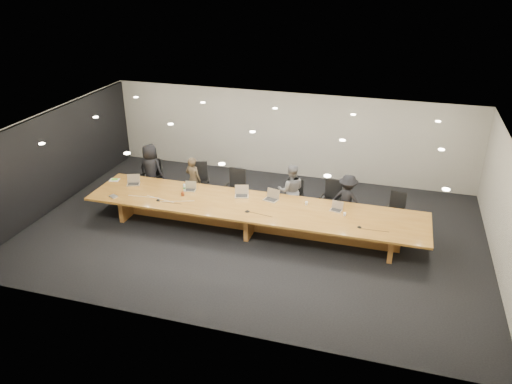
% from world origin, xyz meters
% --- Properties ---
extents(ground, '(12.00, 12.00, 0.00)m').
position_xyz_m(ground, '(0.00, 0.00, 0.00)').
color(ground, black).
rests_on(ground, ground).
extents(back_wall, '(12.00, 0.02, 2.80)m').
position_xyz_m(back_wall, '(0.00, 4.00, 1.40)').
color(back_wall, beige).
rests_on(back_wall, ground).
extents(left_wall_panel, '(0.08, 7.84, 2.74)m').
position_xyz_m(left_wall_panel, '(-5.94, 0.00, 1.37)').
color(left_wall_panel, black).
rests_on(left_wall_panel, ground).
extents(conference_table, '(9.00, 1.80, 0.75)m').
position_xyz_m(conference_table, '(0.00, 0.00, 0.52)').
color(conference_table, brown).
rests_on(conference_table, ground).
extents(chair_far_left, '(0.71, 0.71, 1.15)m').
position_xyz_m(chair_far_left, '(-3.62, 1.29, 0.58)').
color(chair_far_left, black).
rests_on(chair_far_left, ground).
extents(chair_left, '(0.77, 0.77, 1.19)m').
position_xyz_m(chair_left, '(-2.06, 1.29, 0.59)').
color(chair_left, black).
rests_on(chair_left, ground).
extents(chair_mid_left, '(0.60, 0.60, 1.17)m').
position_xyz_m(chair_mid_left, '(-0.89, 1.18, 0.58)').
color(chair_mid_left, black).
rests_on(chair_mid_left, ground).
extents(chair_mid_right, '(0.57, 0.57, 1.00)m').
position_xyz_m(chair_mid_right, '(0.81, 1.35, 0.50)').
color(chair_mid_right, black).
rests_on(chair_mid_right, ground).
extents(chair_right, '(0.65, 0.65, 1.13)m').
position_xyz_m(chair_right, '(1.87, 1.28, 0.56)').
color(chair_right, black).
rests_on(chair_right, ground).
extents(chair_far_right, '(0.61, 0.61, 1.01)m').
position_xyz_m(chair_far_right, '(3.61, 1.24, 0.51)').
color(chair_far_right, black).
rests_on(chair_far_right, ground).
extents(person_a, '(0.86, 0.61, 1.63)m').
position_xyz_m(person_a, '(-3.61, 1.28, 0.82)').
color(person_a, black).
rests_on(person_a, ground).
extents(person_b, '(0.58, 0.46, 1.42)m').
position_xyz_m(person_b, '(-2.19, 1.18, 0.71)').
color(person_b, '#392E1F').
rests_on(person_b, ground).
extents(person_c, '(0.87, 0.75, 1.54)m').
position_xyz_m(person_c, '(0.77, 1.14, 0.77)').
color(person_c, '#5B5B5E').
rests_on(person_c, ground).
extents(person_d, '(1.03, 0.76, 1.43)m').
position_xyz_m(person_d, '(2.33, 1.13, 0.71)').
color(person_d, black).
rests_on(person_d, ground).
extents(laptop_a, '(0.43, 0.37, 0.28)m').
position_xyz_m(laptop_a, '(-3.66, 0.29, 0.89)').
color(laptop_a, tan).
rests_on(laptop_a, conference_table).
extents(laptop_b, '(0.34, 0.27, 0.24)m').
position_xyz_m(laptop_b, '(-1.95, 0.38, 0.87)').
color(laptop_b, tan).
rests_on(laptop_b, conference_table).
extents(laptop_c, '(0.43, 0.36, 0.29)m').
position_xyz_m(laptop_c, '(-0.45, 0.43, 0.90)').
color(laptop_c, '#C6B497').
rests_on(laptop_c, conference_table).
extents(laptop_d, '(0.42, 0.35, 0.29)m').
position_xyz_m(laptop_d, '(0.38, 0.43, 0.89)').
color(laptop_d, tan).
rests_on(laptop_d, conference_table).
extents(laptop_e, '(0.34, 0.27, 0.24)m').
position_xyz_m(laptop_e, '(2.14, 0.32, 0.87)').
color(laptop_e, tan).
rests_on(laptop_e, conference_table).
extents(water_bottle, '(0.08, 0.08, 0.21)m').
position_xyz_m(water_bottle, '(-2.08, 0.29, 0.86)').
color(water_bottle, silver).
rests_on(water_bottle, conference_table).
extents(amber_mug, '(0.11, 0.11, 0.11)m').
position_xyz_m(amber_mug, '(-2.00, 0.01, 0.81)').
color(amber_mug, maroon).
rests_on(amber_mug, conference_table).
extents(paper_cup_near, '(0.09, 0.09, 0.09)m').
position_xyz_m(paper_cup_near, '(1.35, 0.43, 0.79)').
color(paper_cup_near, silver).
rests_on(paper_cup_near, conference_table).
extents(paper_cup_far, '(0.08, 0.08, 0.08)m').
position_xyz_m(paper_cup_far, '(2.39, 0.10, 0.79)').
color(paper_cup_far, silver).
rests_on(paper_cup_far, conference_table).
extents(notepad, '(0.31, 0.26, 0.02)m').
position_xyz_m(notepad, '(-4.35, 0.41, 0.76)').
color(notepad, silver).
rests_on(notepad, conference_table).
extents(lime_gadget, '(0.19, 0.16, 0.03)m').
position_xyz_m(lime_gadget, '(-4.34, 0.41, 0.78)').
color(lime_gadget, '#6ACF37').
rests_on(lime_gadget, notepad).
extents(av_box, '(0.26, 0.23, 0.03)m').
position_xyz_m(av_box, '(-3.79, -0.59, 0.77)').
color(av_box, '#A1A1A6').
rests_on(av_box, conference_table).
extents(mic_left, '(0.12, 0.12, 0.03)m').
position_xyz_m(mic_left, '(-2.52, -0.44, 0.76)').
color(mic_left, black).
rests_on(mic_left, conference_table).
extents(mic_center, '(0.15, 0.15, 0.03)m').
position_xyz_m(mic_center, '(-0.03, -0.39, 0.77)').
color(mic_center, black).
rests_on(mic_center, conference_table).
extents(mic_right, '(0.13, 0.13, 0.03)m').
position_xyz_m(mic_right, '(2.81, -0.40, 0.76)').
color(mic_right, black).
rests_on(mic_right, conference_table).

